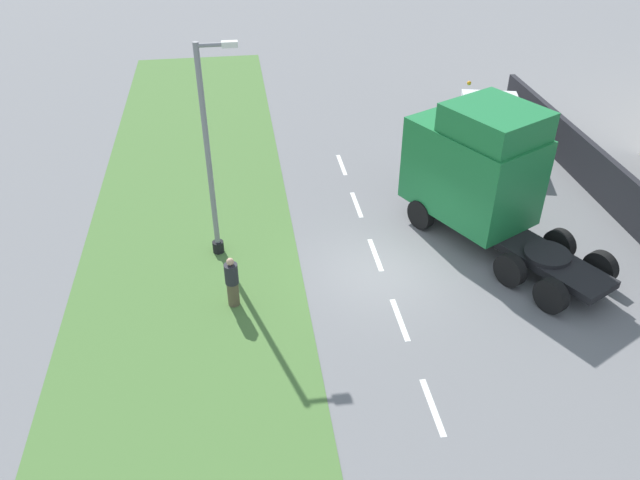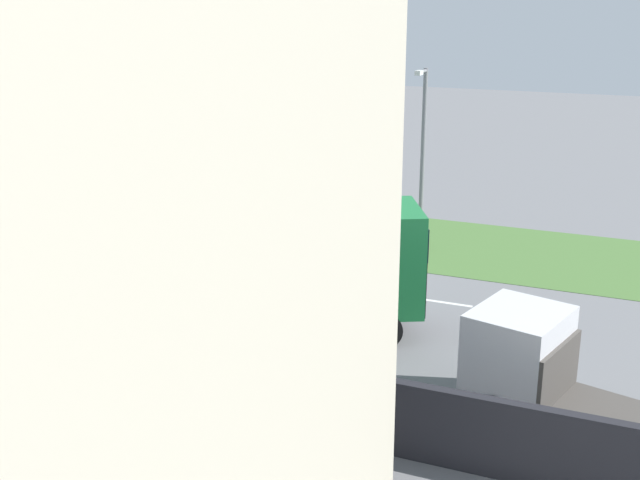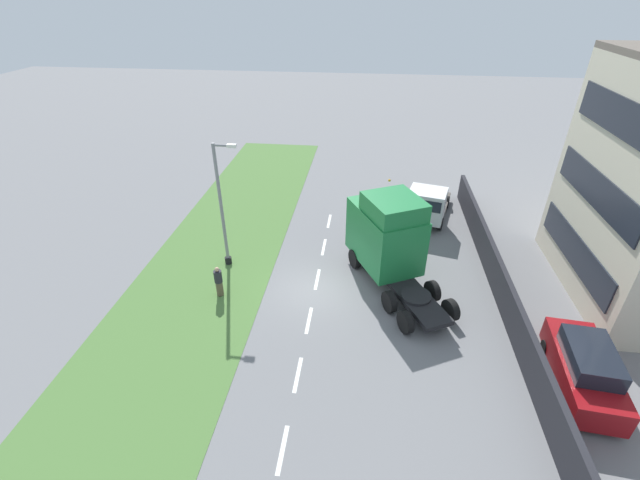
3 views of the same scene
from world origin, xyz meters
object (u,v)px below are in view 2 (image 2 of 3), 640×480
(lorry_cab, at_px, (336,256))
(flatbed_truck, at_px, (537,363))
(lamp_post, at_px, (422,170))
(pedestrian, at_px, (349,224))

(lorry_cab, relative_size, flatbed_truck, 1.28)
(lorry_cab, bearing_deg, lamp_post, 152.70)
(lamp_post, bearing_deg, flatbed_truck, 28.27)
(flatbed_truck, relative_size, pedestrian, 3.56)
(lorry_cab, relative_size, pedestrian, 4.56)
(lamp_post, xyz_separation_m, pedestrian, (0.35, -2.74, -2.31))
(lorry_cab, xyz_separation_m, lamp_post, (-8.48, 0.05, 0.79))
(lamp_post, relative_size, pedestrian, 4.16)
(flatbed_truck, bearing_deg, lorry_cab, 80.79)
(lorry_cab, relative_size, lamp_post, 1.10)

